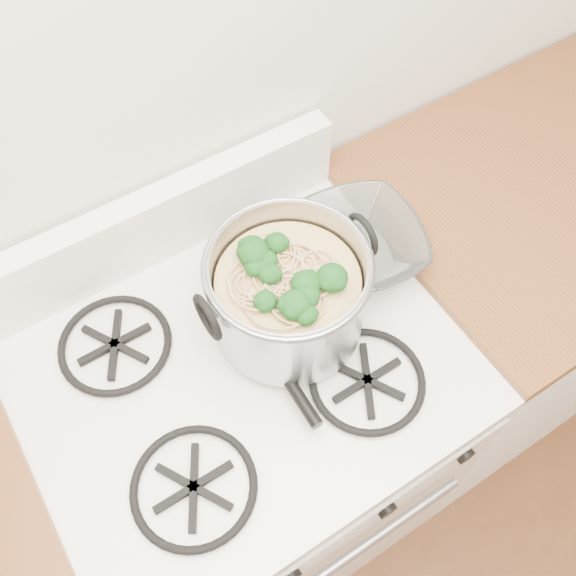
# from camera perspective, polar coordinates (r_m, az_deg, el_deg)

# --- Properties ---
(gas_range) EXTENTS (0.76, 0.66, 0.92)m
(gas_range) POSITION_cam_1_polar(r_m,az_deg,el_deg) (1.58, -3.16, -14.15)
(gas_range) COLOR white
(gas_range) RESTS_ON ground
(counter_left) EXTENTS (0.25, 0.65, 0.92)m
(counter_left) POSITION_cam_1_polar(r_m,az_deg,el_deg) (1.58, -20.53, -22.36)
(counter_left) COLOR silver
(counter_left) RESTS_ON ground
(counter_right) EXTENTS (1.00, 0.65, 0.92)m
(counter_right) POSITION_cam_1_polar(r_m,az_deg,el_deg) (1.88, 20.38, 0.90)
(counter_right) COLOR silver
(counter_right) RESTS_ON ground
(stock_pot) EXTENTS (0.31, 0.28, 0.19)m
(stock_pot) POSITION_cam_1_polar(r_m,az_deg,el_deg) (1.09, 0.00, -0.55)
(stock_pot) COLOR #96959D
(stock_pot) RESTS_ON gas_range
(spatula) EXTENTS (0.30, 0.32, 0.02)m
(spatula) POSITION_cam_1_polar(r_m,az_deg,el_deg) (1.16, -4.08, -1.94)
(spatula) COLOR black
(spatula) RESTS_ON gas_range
(glass_bowl) EXTENTS (0.12, 0.12, 0.02)m
(glass_bowl) POSITION_cam_1_polar(r_m,az_deg,el_deg) (1.24, 5.99, 3.45)
(glass_bowl) COLOR white
(glass_bowl) RESTS_ON gas_range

